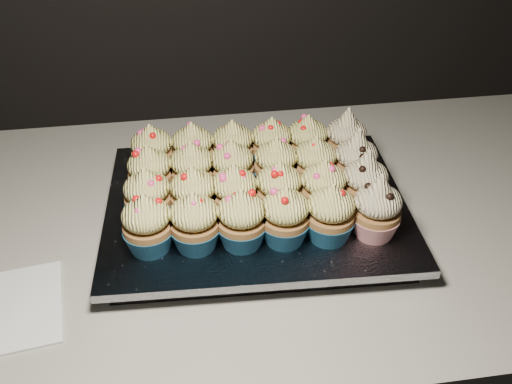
# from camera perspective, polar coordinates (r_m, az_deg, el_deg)

# --- Properties ---
(worktop) EXTENTS (2.44, 0.64, 0.04)m
(worktop) POSITION_cam_1_polar(r_m,az_deg,el_deg) (0.85, -9.77, -3.81)
(worktop) COLOR beige
(worktop) RESTS_ON cabinet
(napkin) EXTENTS (0.15, 0.15, 0.00)m
(napkin) POSITION_cam_1_polar(r_m,az_deg,el_deg) (0.75, -24.03, -10.82)
(napkin) COLOR white
(napkin) RESTS_ON worktop
(baking_tray) EXTENTS (0.40, 0.31, 0.02)m
(baking_tray) POSITION_cam_1_polar(r_m,az_deg,el_deg) (0.81, -0.00, -2.22)
(baking_tray) COLOR black
(baking_tray) RESTS_ON worktop
(foil_lining) EXTENTS (0.43, 0.34, 0.01)m
(foil_lining) POSITION_cam_1_polar(r_m,az_deg,el_deg) (0.80, -0.00, -1.27)
(foil_lining) COLOR silver
(foil_lining) RESTS_ON baking_tray
(cupcake_0) EXTENTS (0.06, 0.06, 0.08)m
(cupcake_0) POSITION_cam_1_polar(r_m,az_deg,el_deg) (0.71, -10.81, -3.24)
(cupcake_0) COLOR navy
(cupcake_0) RESTS_ON foil_lining
(cupcake_1) EXTENTS (0.06, 0.06, 0.08)m
(cupcake_1) POSITION_cam_1_polar(r_m,az_deg,el_deg) (0.71, -6.16, -3.05)
(cupcake_1) COLOR navy
(cupcake_1) RESTS_ON foil_lining
(cupcake_2) EXTENTS (0.06, 0.06, 0.08)m
(cupcake_2) POSITION_cam_1_polar(r_m,az_deg,el_deg) (0.71, -1.46, -2.80)
(cupcake_2) COLOR navy
(cupcake_2) RESTS_ON foil_lining
(cupcake_3) EXTENTS (0.06, 0.06, 0.08)m
(cupcake_3) POSITION_cam_1_polar(r_m,az_deg,el_deg) (0.71, 2.92, -2.48)
(cupcake_3) COLOR navy
(cupcake_3) RESTS_ON foil_lining
(cupcake_4) EXTENTS (0.06, 0.06, 0.08)m
(cupcake_4) POSITION_cam_1_polar(r_m,az_deg,el_deg) (0.72, 7.43, -2.23)
(cupcake_4) COLOR navy
(cupcake_4) RESTS_ON foil_lining
(cupcake_5) EXTENTS (0.06, 0.06, 0.10)m
(cupcake_5) POSITION_cam_1_polar(r_m,az_deg,el_deg) (0.74, 12.00, -1.70)
(cupcake_5) COLOR #AE181E
(cupcake_5) RESTS_ON foil_lining
(cupcake_6) EXTENTS (0.06, 0.06, 0.08)m
(cupcake_6) POSITION_cam_1_polar(r_m,az_deg,el_deg) (0.76, -10.77, -0.53)
(cupcake_6) COLOR navy
(cupcake_6) RESTS_ON foil_lining
(cupcake_7) EXTENTS (0.06, 0.06, 0.08)m
(cupcake_7) POSITION_cam_1_polar(r_m,az_deg,el_deg) (0.75, -6.24, -0.38)
(cupcake_7) COLOR navy
(cupcake_7) RESTS_ON foil_lining
(cupcake_8) EXTENTS (0.06, 0.06, 0.08)m
(cupcake_8) POSITION_cam_1_polar(r_m,az_deg,el_deg) (0.75, -2.17, -0.15)
(cupcake_8) COLOR navy
(cupcake_8) RESTS_ON foil_lining
(cupcake_9) EXTENTS (0.06, 0.06, 0.08)m
(cupcake_9) POSITION_cam_1_polar(r_m,az_deg,el_deg) (0.76, 2.29, 0.19)
(cupcake_9) COLOR navy
(cupcake_9) RESTS_ON foil_lining
(cupcake_10) EXTENTS (0.06, 0.06, 0.08)m
(cupcake_10) POSITION_cam_1_polar(r_m,az_deg,el_deg) (0.76, 6.70, 0.35)
(cupcake_10) COLOR navy
(cupcake_10) RESTS_ON foil_lining
(cupcake_11) EXTENTS (0.06, 0.06, 0.10)m
(cupcake_11) POSITION_cam_1_polar(r_m,az_deg,el_deg) (0.78, 10.83, 0.86)
(cupcake_11) COLOR #AE181E
(cupcake_11) RESTS_ON foil_lining
(cupcake_12) EXTENTS (0.06, 0.06, 0.08)m
(cupcake_12) POSITION_cam_1_polar(r_m,az_deg,el_deg) (0.80, -10.52, 1.82)
(cupcake_12) COLOR navy
(cupcake_12) RESTS_ON foil_lining
(cupcake_13) EXTENTS (0.06, 0.06, 0.08)m
(cupcake_13) POSITION_cam_1_polar(r_m,az_deg,el_deg) (0.80, -6.39, 2.20)
(cupcake_13) COLOR navy
(cupcake_13) RESTS_ON foil_lining
(cupcake_14) EXTENTS (0.06, 0.06, 0.08)m
(cupcake_14) POSITION_cam_1_polar(r_m,az_deg,el_deg) (0.80, -2.43, 2.44)
(cupcake_14) COLOR navy
(cupcake_14) RESTS_ON foil_lining
(cupcake_15) EXTENTS (0.06, 0.06, 0.08)m
(cupcake_15) POSITION_cam_1_polar(r_m,az_deg,el_deg) (0.81, 2.00, 2.68)
(cupcake_15) COLOR navy
(cupcake_15) RESTS_ON foil_lining
(cupcake_16) EXTENTS (0.06, 0.06, 0.08)m
(cupcake_16) POSITION_cam_1_polar(r_m,az_deg,el_deg) (0.81, 5.88, 2.79)
(cupcake_16) COLOR navy
(cupcake_16) RESTS_ON foil_lining
(cupcake_17) EXTENTS (0.06, 0.06, 0.10)m
(cupcake_17) POSITION_cam_1_polar(r_m,az_deg,el_deg) (0.82, 9.93, 3.04)
(cupcake_17) COLOR #AE181E
(cupcake_17) RESTS_ON foil_lining
(cupcake_18) EXTENTS (0.06, 0.06, 0.08)m
(cupcake_18) POSITION_cam_1_polar(r_m,az_deg,el_deg) (0.85, -10.32, 3.97)
(cupcake_18) COLOR navy
(cupcake_18) RESTS_ON foil_lining
(cupcake_19) EXTENTS (0.06, 0.06, 0.08)m
(cupcake_19) POSITION_cam_1_polar(r_m,az_deg,el_deg) (0.85, -6.31, 4.23)
(cupcake_19) COLOR navy
(cupcake_19) RESTS_ON foil_lining
(cupcake_20) EXTENTS (0.06, 0.06, 0.08)m
(cupcake_20) POSITION_cam_1_polar(r_m,az_deg,el_deg) (0.85, -2.34, 4.48)
(cupcake_20) COLOR navy
(cupcake_20) RESTS_ON foil_lining
(cupcake_21) EXTENTS (0.06, 0.06, 0.08)m
(cupcake_21) POSITION_cam_1_polar(r_m,az_deg,el_deg) (0.85, 1.55, 4.78)
(cupcake_21) COLOR navy
(cupcake_21) RESTS_ON foil_lining
(cupcake_22) EXTENTS (0.06, 0.06, 0.08)m
(cupcake_22) POSITION_cam_1_polar(r_m,az_deg,el_deg) (0.86, 5.13, 5.00)
(cupcake_22) COLOR navy
(cupcake_22) RESTS_ON foil_lining
(cupcake_23) EXTENTS (0.06, 0.06, 0.10)m
(cupcake_23) POSITION_cam_1_polar(r_m,az_deg,el_deg) (0.87, 8.96, 5.23)
(cupcake_23) COLOR #AE181E
(cupcake_23) RESTS_ON foil_lining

